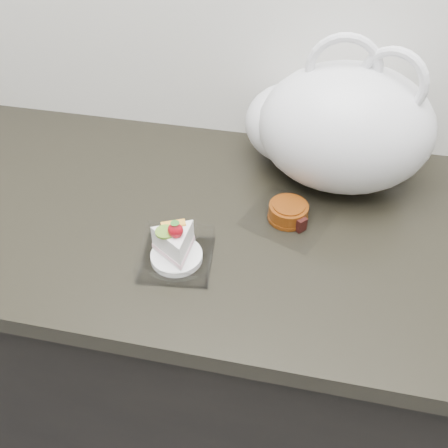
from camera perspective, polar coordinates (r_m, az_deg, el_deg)
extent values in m
cube|color=black|center=(1.35, 1.99, -14.39)|extent=(2.00, 0.60, 0.86)
cube|color=black|center=(1.00, 2.60, -0.35)|extent=(2.04, 0.64, 0.04)
cube|color=white|center=(0.91, -5.41, -4.06)|extent=(0.14, 0.14, 0.00)
cylinder|color=white|center=(0.91, -5.44, -3.71)|extent=(0.09, 0.09, 0.01)
ellipsoid|color=red|center=(0.85, -5.57, -0.72)|extent=(0.03, 0.02, 0.03)
cone|color=#2D7223|center=(0.84, -5.63, -0.05)|extent=(0.02, 0.02, 0.01)
cylinder|color=olive|center=(0.86, -6.76, -0.90)|extent=(0.03, 0.03, 0.00)
cube|color=#FAA62F|center=(0.88, -5.81, -0.01)|extent=(0.05, 0.03, 0.00)
cube|color=white|center=(1.00, 7.26, 0.64)|extent=(0.20, 0.19, 0.00)
cylinder|color=maroon|center=(0.99, 7.35, 1.38)|extent=(0.09, 0.09, 0.03)
cylinder|color=maroon|center=(1.00, 7.28, 0.83)|extent=(0.09, 0.09, 0.01)
cylinder|color=maroon|center=(0.98, 7.44, 2.16)|extent=(0.07, 0.07, 0.00)
cube|color=black|center=(0.97, 8.64, 0.05)|extent=(0.03, 0.03, 0.03)
ellipsoid|color=white|center=(1.04, 13.66, 10.55)|extent=(0.39, 0.33, 0.26)
ellipsoid|color=white|center=(1.09, 7.84, 11.30)|extent=(0.23, 0.22, 0.17)
torus|color=white|center=(0.99, 13.49, 16.70)|extent=(0.14, 0.02, 0.14)
torus|color=white|center=(0.98, 18.71, 15.10)|extent=(0.13, 0.07, 0.13)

